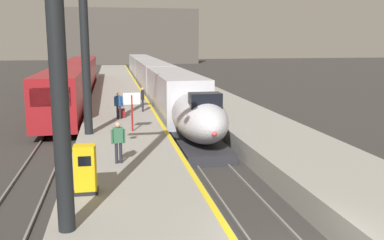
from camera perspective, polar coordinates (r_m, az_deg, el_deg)
platform_left at (r=34.61m, az=-9.61°, el=1.39°), size 4.80×110.00×1.05m
platform_right at (r=35.67m, az=3.51°, el=1.79°), size 4.80×110.00×1.05m
platform_left_safety_stripe at (r=34.64m, az=-5.87°, el=2.37°), size 0.20×107.80×0.01m
rail_main_left at (r=37.59m, az=-4.65°, el=1.50°), size 0.08×110.00×0.12m
rail_main_right at (r=37.78m, az=-2.39°, el=1.57°), size 0.08×110.00×0.12m
rail_secondary_left at (r=37.63m, az=-17.01°, el=1.08°), size 0.08×110.00×0.12m
rail_secondary_right at (r=37.49m, az=-14.73°, el=1.16°), size 0.08×110.00×0.12m
highspeed_train_main at (r=47.20m, az=-5.06°, el=5.65°), size 2.92×57.25×3.60m
regional_train_adjacent at (r=43.86m, az=-15.26°, el=5.18°), size 2.85×36.60×3.80m
station_column_mid at (r=22.91m, az=-14.18°, el=11.84°), size 4.00×0.68×9.20m
passenger_near_edge at (r=27.32m, az=-9.77°, el=2.18°), size 0.54×0.35×1.69m
passenger_mid_platform at (r=30.05m, az=-6.61°, el=3.01°), size 0.26×0.57×1.69m
passenger_far_waiting at (r=17.41m, az=-9.81°, el=-2.55°), size 0.57×0.26×1.69m
rolling_suitcase at (r=27.81m, az=-9.35°, el=0.91°), size 0.40×0.22×0.98m
ticket_machine_yellow at (r=14.32m, az=-14.01°, el=-6.62°), size 0.76×0.62×1.60m
departure_info_board at (r=23.39m, az=-8.02°, el=2.12°), size 0.90×0.10×2.12m
terminus_back_wall at (r=111.53m, az=-8.48°, el=10.96°), size 36.00×2.00×14.00m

